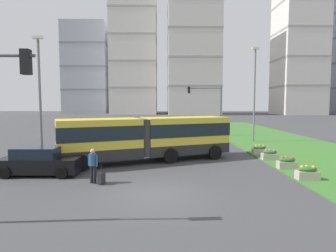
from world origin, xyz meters
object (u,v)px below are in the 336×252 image
at_px(flower_planter_3, 260,150).
at_px(streetlight_median, 254,91).
at_px(articulated_bus, 147,138).
at_px(traffic_light_far_right, 209,102).
at_px(car_black_sedan, 40,161).
at_px(apartment_tower_west, 88,69).
at_px(apartment_tower_eastcentre, 299,47).
at_px(flower_planter_0, 307,173).
at_px(flower_planter_1, 287,163).
at_px(pedestrian_crossing, 93,163).
at_px(rolling_suitcase, 101,178).
at_px(flower_planter_2, 270,155).
at_px(apartment_tower_westcentre, 135,53).
at_px(apartment_tower_centre, 193,48).
at_px(streetlight_left, 40,92).

xyz_separation_m(flower_planter_3, streetlight_median, (1.90, 7.41, 4.84)).
distance_m(articulated_bus, traffic_light_far_right, 16.52).
bearing_deg(car_black_sedan, streetlight_median, 38.84).
height_order(apartment_tower_west, apartment_tower_eastcentre, apartment_tower_eastcentre).
relative_size(flower_planter_0, flower_planter_1, 1.00).
xyz_separation_m(flower_planter_3, traffic_light_far_right, (-1.80, 12.77, 3.73)).
bearing_deg(traffic_light_far_right, flower_planter_0, -84.84).
height_order(pedestrian_crossing, streetlight_median, streetlight_median).
bearing_deg(rolling_suitcase, flower_planter_1, 14.99).
relative_size(flower_planter_1, flower_planter_2, 1.00).
bearing_deg(apartment_tower_westcentre, apartment_tower_eastcentre, -8.02).
distance_m(flower_planter_0, apartment_tower_west, 111.34).
bearing_deg(apartment_tower_west, flower_planter_1, -69.45).
xyz_separation_m(articulated_bus, apartment_tower_eastcentre, (48.67, 80.41, 22.01)).
height_order(flower_planter_2, apartment_tower_centre, apartment_tower_centre).
height_order(pedestrian_crossing, flower_planter_0, pedestrian_crossing).
distance_m(car_black_sedan, apartment_tower_westcentre, 94.80).
distance_m(flower_planter_0, apartment_tower_westcentre, 97.95).
bearing_deg(apartment_tower_west, apartment_tower_centre, -21.11).
distance_m(flower_planter_0, apartment_tower_eastcentre, 97.30).
bearing_deg(apartment_tower_centre, apartment_tower_eastcentre, -2.91).
bearing_deg(apartment_tower_centre, pedestrian_crossing, -99.26).
xyz_separation_m(rolling_suitcase, apartment_tower_centre, (13.83, 87.82, 22.99)).
bearing_deg(apartment_tower_eastcentre, apartment_tower_west, 167.18).
xyz_separation_m(car_black_sedan, flower_planter_2, (14.36, 3.58, -0.33)).
relative_size(flower_planter_1, streetlight_left, 0.13).
bearing_deg(flower_planter_0, apartment_tower_westcentre, 100.79).
relative_size(pedestrian_crossing, flower_planter_3, 1.58).
height_order(articulated_bus, apartment_tower_west, apartment_tower_west).
xyz_separation_m(flower_planter_2, apartment_tower_centre, (3.31, 82.28, 22.87)).
relative_size(apartment_tower_centre, apartment_tower_eastcentre, 0.98).
height_order(articulated_bus, apartment_tower_centre, apartment_tower_centre).
bearing_deg(flower_planter_0, apartment_tower_eastcentre, 64.86).
xyz_separation_m(pedestrian_crossing, flower_planter_1, (10.97, 2.62, -0.58)).
bearing_deg(rolling_suitcase, apartment_tower_west, 104.75).
relative_size(articulated_bus, rolling_suitcase, 12.22).
bearing_deg(flower_planter_3, streetlight_median, 75.62).
height_order(flower_planter_1, flower_planter_2, same).
bearing_deg(pedestrian_crossing, rolling_suitcase, -23.96).
height_order(flower_planter_3, streetlight_median, streetlight_median).
xyz_separation_m(traffic_light_far_right, apartment_tower_west, (-36.02, 83.28, 13.56)).
bearing_deg(apartment_tower_westcentre, traffic_light_far_right, -77.71).
height_order(car_black_sedan, traffic_light_far_right, traffic_light_far_right).
bearing_deg(flower_planter_2, articulated_bus, 179.99).
height_order(car_black_sedan, rolling_suitcase, car_black_sedan).
bearing_deg(flower_planter_1, flower_planter_0, -90.00).
relative_size(flower_planter_2, apartment_tower_west, 0.03).
bearing_deg(apartment_tower_westcentre, apartment_tower_west, 154.39).
relative_size(flower_planter_0, streetlight_median, 0.11).
bearing_deg(apartment_tower_west, apartment_tower_eastcentre, -12.82).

